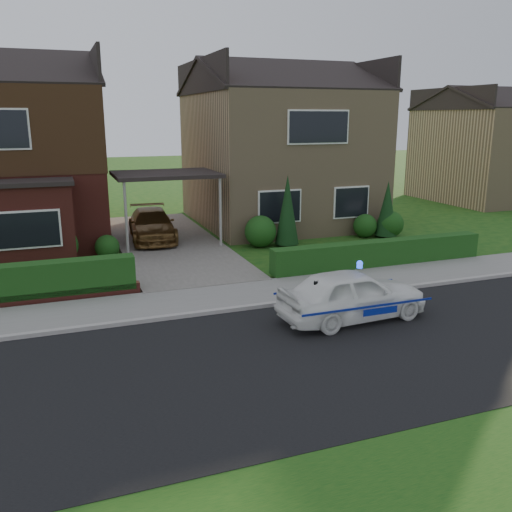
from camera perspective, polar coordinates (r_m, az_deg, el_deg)
name	(u,v)px	position (r m, az deg, el deg)	size (l,w,h in m)	color
ground	(278,361)	(11.12, 2.31, -11.03)	(120.00, 120.00, 0.00)	#134612
road	(278,361)	(11.12, 2.31, -11.03)	(60.00, 6.00, 0.02)	black
kerb	(231,310)	(13.74, -2.60, -5.66)	(60.00, 0.16, 0.12)	#9E9993
sidewalk	(220,297)	(14.69, -3.86, -4.37)	(60.00, 2.00, 0.10)	slate
driveway	(168,243)	(21.15, -9.22, 1.36)	(3.80, 12.00, 0.12)	#666059
house_right	(278,142)	(25.21, 2.34, 11.88)	(7.50, 8.06, 7.25)	tan
carport_link	(166,176)	(20.68, -9.48, 8.35)	(3.80, 3.00, 2.77)	black
hedge_right	(379,267)	(18.17, 12.77, -1.18)	(7.50, 0.55, 0.80)	#133410
shrub_left_mid	(58,246)	(19.00, -20.16, 1.02)	(1.32, 1.32, 1.32)	#133410
shrub_left_near	(107,247)	(19.40, -15.40, 0.93)	(0.84, 0.84, 0.84)	#133410
shrub_right_near	(260,231)	(20.39, 0.48, 2.61)	(1.20, 1.20, 1.20)	#133410
shrub_right_mid	(365,226)	(22.51, 11.41, 3.14)	(0.96, 0.96, 0.96)	#133410
shrub_right_far	(390,224)	(22.79, 13.96, 3.29)	(1.08, 1.08, 1.08)	#133410
conifer_a	(287,212)	(20.45, 3.31, 4.62)	(0.90, 0.90, 2.60)	black
conifer_b	(387,211)	(22.59, 13.62, 4.66)	(0.90, 0.90, 2.20)	black
neighbour_right	(490,155)	(34.84, 23.37, 9.69)	(6.50, 7.00, 5.20)	tan
police_car	(352,295)	(13.25, 10.08, -4.06)	(3.38, 3.76, 1.42)	white
driveway_car	(152,225)	(21.50, -10.91, 3.26)	(1.65, 4.05, 1.18)	brown
potted_plant_c	(36,259)	(18.64, -22.19, -0.32)	(0.42, 0.42, 0.75)	gray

